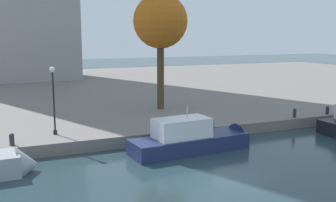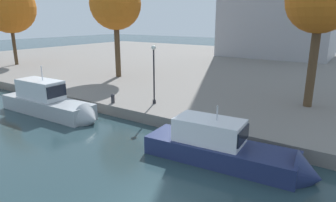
# 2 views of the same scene
# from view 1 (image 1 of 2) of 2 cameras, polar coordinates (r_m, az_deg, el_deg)

# --- Properties ---
(ground_plane) EXTENTS (220.00, 220.00, 0.00)m
(ground_plane) POSITION_cam_1_polar(r_m,az_deg,el_deg) (22.61, 8.75, -10.69)
(ground_plane) COLOR #23383D
(dock_promenade) EXTENTS (120.00, 55.00, 0.84)m
(dock_promenade) POSITION_cam_1_polar(r_m,az_deg,el_deg) (54.92, -11.13, 1.58)
(dock_promenade) COLOR slate
(dock_promenade) RESTS_ON ground_plane
(motor_yacht_2) EXTENTS (9.27, 3.10, 3.98)m
(motor_yacht_2) POSITION_cam_1_polar(r_m,az_deg,el_deg) (27.34, 4.05, -5.69)
(motor_yacht_2) COLOR navy
(motor_yacht_2) RESTS_ON ground_plane
(mooring_bollard_0) EXTENTS (0.33, 0.33, 0.78)m
(mooring_bollard_0) POSITION_cam_1_polar(r_m,az_deg,el_deg) (27.23, -21.20, -5.00)
(mooring_bollard_0) COLOR #2D2D33
(mooring_bollard_0) RESTS_ON dock_promenade
(mooring_bollard_1) EXTENTS (0.30, 0.30, 0.79)m
(mooring_bollard_1) POSITION_cam_1_polar(r_m,az_deg,el_deg) (35.43, 17.45, -1.55)
(mooring_bollard_1) COLOR #2D2D33
(mooring_bollard_1) RESTS_ON dock_promenade
(mooring_bollard_2) EXTENTS (0.32, 0.32, 0.74)m
(mooring_bollard_2) POSITION_cam_1_polar(r_m,az_deg,el_deg) (37.75, 21.59, -1.17)
(mooring_bollard_2) COLOR #2D2D33
(mooring_bollard_2) RESTS_ON dock_promenade
(lamp_post) EXTENTS (0.38, 0.38, 4.71)m
(lamp_post) POSITION_cam_1_polar(r_m,az_deg,el_deg) (28.77, -15.87, 0.88)
(lamp_post) COLOR black
(lamp_post) RESTS_ON dock_promenade
(tree_2) EXTENTS (4.95, 4.95, 10.63)m
(tree_2) POSITION_cam_1_polar(r_m,az_deg,el_deg) (37.32, -0.93, 11.38)
(tree_2) COLOR #4C3823
(tree_2) RESTS_ON dock_promenade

